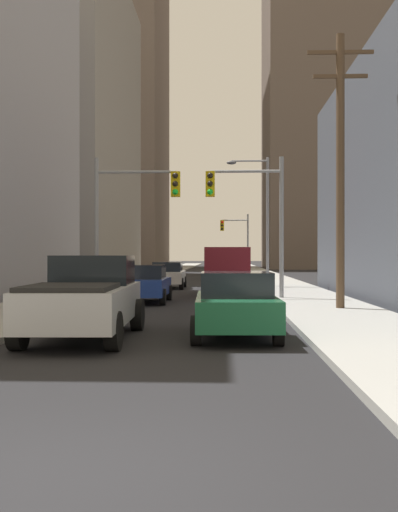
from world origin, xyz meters
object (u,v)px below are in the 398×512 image
pickup_truck_silver (86,298)px  sedan_white (168,275)px  cargo_van_maroon (226,268)px  traffic_signal_near_left (133,204)px  traffic_signal_near_right (249,205)px  sedan_blue (144,283)px  sedan_green (236,304)px  sedan_grey (224,270)px  traffic_signal_far_right (236,234)px  sedan_black (225,267)px

pickup_truck_silver → sedan_white: pickup_truck_silver is taller
pickup_truck_silver → cargo_van_maroon: 15.77m
traffic_signal_near_left → traffic_signal_near_right: 4.86m
sedan_white → sedan_blue: bearing=-89.9°
traffic_signal_near_right → sedan_green: bearing=-93.7°
cargo_van_maroon → sedan_grey: cargo_van_maroon is taller
sedan_green → sedan_grey: (-0.25, 33.94, 0.00)m
sedan_blue → traffic_signal_far_right: size_ratio=0.70×
sedan_white → traffic_signal_far_right: 27.25m
cargo_van_maroon → sedan_blue: 5.68m
pickup_truck_silver → traffic_signal_far_right: 48.71m
sedan_white → traffic_signal_far_right: bearing=80.6°
sedan_blue → traffic_signal_near_right: size_ratio=0.70×
cargo_van_maroon → sedan_black: size_ratio=1.23×
pickup_truck_silver → sedan_blue: (-0.03, 10.83, -0.16)m
sedan_blue → traffic_signal_near_left: 3.50m
traffic_signal_far_right → traffic_signal_near_left: bearing=-97.9°
sedan_green → traffic_signal_near_left: bearing=109.4°
sedan_blue → traffic_signal_near_left: size_ratio=0.70×
sedan_grey → sedan_black: same height
sedan_green → sedan_grey: same height
sedan_black → traffic_signal_near_right: bearing=-88.5°
pickup_truck_silver → traffic_signal_near_right: traffic_signal_near_right is taller
pickup_truck_silver → sedan_black: (3.28, 46.15, -0.16)m
pickup_truck_silver → sedan_white: 21.72m
sedan_blue → sedan_black: 35.47m
sedan_white → sedan_black: (3.34, 24.43, 0.00)m
sedan_white → traffic_signal_near_right: 11.15m
sedan_black → pickup_truck_silver: bearing=-94.1°
traffic_signal_far_right → sedan_blue: bearing=-96.7°
sedan_blue → sedan_green: bearing=-71.9°
traffic_signal_far_right → pickup_truck_silver: bearing=-95.2°
sedan_white → pickup_truck_silver: bearing=-89.8°
sedan_green → traffic_signal_far_right: bearing=88.9°
sedan_green → traffic_signal_near_right: traffic_signal_near_right is taller
sedan_white → sedan_grey: bearing=75.5°
cargo_van_maroon → sedan_white: cargo_van_maroon is taller
cargo_van_maroon → traffic_signal_near_right: traffic_signal_near_right is taller
sedan_blue → sedan_grey: (3.20, 23.38, 0.00)m
sedan_blue → sedan_black: same height
traffic_signal_near_left → sedan_blue: bearing=-59.9°
sedan_green → sedan_black: size_ratio=0.99×
cargo_van_maroon → sedan_black: 30.73m
cargo_van_maroon → traffic_signal_far_right: bearing=88.1°
sedan_grey → sedan_black: (0.11, 11.93, 0.00)m
cargo_van_maroon → sedan_blue: cargo_van_maroon is taller
sedan_black → traffic_signal_near_right: size_ratio=0.71×
sedan_white → sedan_grey: same height
cargo_van_maroon → traffic_signal_far_right: traffic_signal_far_right is taller
sedan_grey → sedan_black: 11.93m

